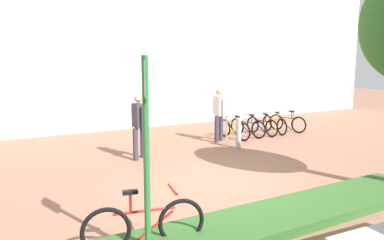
# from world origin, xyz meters

# --- Properties ---
(ground_plane) EXTENTS (60.00, 60.00, 0.00)m
(ground_plane) POSITION_xyz_m (0.00, 0.00, 0.00)
(ground_plane) COLOR #936651
(planter_strip) EXTENTS (7.00, 1.10, 0.16)m
(planter_strip) POSITION_xyz_m (-0.35, -1.98, 0.08)
(planter_strip) COLOR #336028
(planter_strip) RESTS_ON ground
(parking_sign_post) EXTENTS (0.12, 0.36, 2.60)m
(parking_sign_post) POSITION_xyz_m (-2.45, -1.98, 1.69)
(parking_sign_post) COLOR #2D7238
(parking_sign_post) RESTS_ON ground
(bike_at_sign) EXTENTS (1.66, 0.50, 0.86)m
(bike_at_sign) POSITION_xyz_m (-2.39, -1.74, 0.35)
(bike_at_sign) COLOR black
(bike_at_sign) RESTS_ON ground
(bike_rack_cluster) EXTENTS (3.21, 1.63, 0.83)m
(bike_rack_cluster) POSITION_xyz_m (4.36, 3.81, 0.35)
(bike_rack_cluster) COLOR #99999E
(bike_rack_cluster) RESTS_ON ground
(bollard_steel) EXTENTS (0.16, 0.16, 0.90)m
(bollard_steel) POSITION_xyz_m (2.38, 2.54, 0.45)
(bollard_steel) COLOR #ADADB2
(bollard_steel) RESTS_ON ground
(person_shirt_blue) EXTENTS (0.43, 0.61, 1.72)m
(person_shirt_blue) POSITION_xyz_m (2.41, 3.61, 0.98)
(person_shirt_blue) COLOR #383342
(person_shirt_blue) RESTS_ON ground
(person_suited_navy) EXTENTS (0.41, 0.61, 1.72)m
(person_suited_navy) POSITION_xyz_m (-0.66, 2.82, 0.98)
(person_suited_navy) COLOR #383342
(person_suited_navy) RESTS_ON ground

